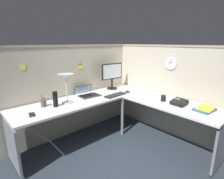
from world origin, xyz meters
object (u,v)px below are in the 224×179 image
(laptop, at_px, (87,94))
(thermos_flask, at_px, (55,99))
(pen_cup, at_px, (43,103))
(coffee_mug, at_px, (163,98))
(keyboard, at_px, (116,95))
(desk_lamp_dome, at_px, (66,79))
(wall_clock, at_px, (171,63))
(book_stack, at_px, (205,109))
(monitor, at_px, (112,74))
(computer_mouse, at_px, (128,91))
(office_phone, at_px, (179,103))
(cell_phone, at_px, (32,115))

(laptop, height_order, thermos_flask, thermos_flask)
(pen_cup, distance_m, coffee_mug, 1.80)
(keyboard, bearing_deg, thermos_flask, 165.78)
(desk_lamp_dome, bearing_deg, wall_clock, -28.09)
(desk_lamp_dome, distance_m, pen_cup, 0.47)
(book_stack, bearing_deg, desk_lamp_dome, 128.48)
(monitor, xyz_separation_m, pen_cup, (-1.39, -0.07, -0.24))
(computer_mouse, height_order, pen_cup, pen_cup)
(book_stack, xyz_separation_m, coffee_mug, (-0.08, 0.60, 0.03))
(book_stack, bearing_deg, computer_mouse, 95.65)
(thermos_flask, distance_m, wall_clock, 1.95)
(desk_lamp_dome, xyz_separation_m, coffee_mug, (1.14, -0.94, -0.32))
(monitor, xyz_separation_m, book_stack, (0.17, -1.69, -0.27))
(keyboard, distance_m, wall_clock, 1.08)
(book_stack, height_order, wall_clock, wall_clock)
(pen_cup, relative_size, thermos_flask, 0.82)
(computer_mouse, bearing_deg, desk_lamp_dome, 168.02)
(laptop, relative_size, office_phone, 1.88)
(monitor, bearing_deg, computer_mouse, -83.99)
(pen_cup, relative_size, office_phone, 0.84)
(computer_mouse, height_order, cell_phone, computer_mouse)
(pen_cup, relative_size, wall_clock, 0.82)
(keyboard, relative_size, book_stack, 1.42)
(keyboard, height_order, pen_cup, pen_cup)
(laptop, xyz_separation_m, pen_cup, (-0.79, -0.06, 0.03))
(book_stack, relative_size, coffee_mug, 3.15)
(cell_phone, bearing_deg, pen_cup, 53.22)
(keyboard, height_order, computer_mouse, computer_mouse)
(office_phone, bearing_deg, computer_mouse, 94.18)
(pen_cup, xyz_separation_m, book_stack, (1.56, -1.62, -0.03))
(keyboard, height_order, office_phone, office_phone)
(coffee_mug, distance_m, wall_clock, 0.64)
(cell_phone, bearing_deg, desk_lamp_dome, 24.46)
(wall_clock, bearing_deg, coffee_mug, -161.03)
(computer_mouse, relative_size, office_phone, 0.49)
(thermos_flask, relative_size, office_phone, 1.03)
(pen_cup, xyz_separation_m, coffee_mug, (1.48, -1.02, -0.00))
(laptop, xyz_separation_m, keyboard, (0.34, -0.37, -0.01))
(monitor, relative_size, desk_lamp_dome, 1.12)
(cell_phone, distance_m, wall_clock, 2.27)
(keyboard, distance_m, thermos_flask, 1.02)
(keyboard, bearing_deg, desk_lamp_dome, 160.79)
(cell_phone, height_order, coffee_mug, coffee_mug)
(pen_cup, bearing_deg, laptop, 4.59)
(monitor, height_order, coffee_mug, monitor)
(keyboard, bearing_deg, book_stack, -74.68)
(coffee_mug, relative_size, wall_clock, 0.44)
(monitor, relative_size, laptop, 1.25)
(laptop, distance_m, pen_cup, 0.79)
(book_stack, bearing_deg, laptop, 114.75)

